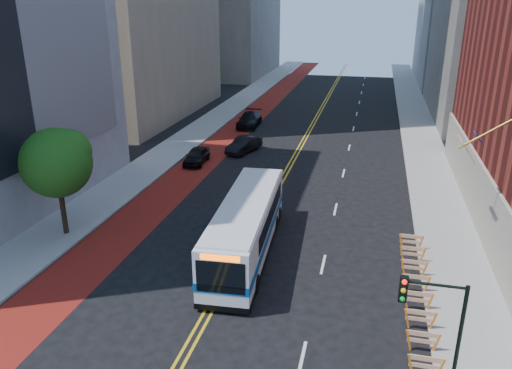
{
  "coord_description": "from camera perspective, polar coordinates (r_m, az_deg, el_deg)",
  "views": [
    {
      "loc": [
        6.83,
        -18.74,
        13.9
      ],
      "look_at": [
        0.46,
        8.0,
        3.66
      ],
      "focal_mm": 35.0,
      "sensor_mm": 36.0,
      "label": 1
    }
  ],
  "objects": [
    {
      "name": "ground",
      "position": [
        24.31,
        -5.62,
        -14.56
      ],
      "size": [
        160.0,
        160.0,
        0.0
      ],
      "primitive_type": "plane",
      "color": "black",
      "rests_on": "ground"
    },
    {
      "name": "sidewalk_left",
      "position": [
        54.05,
        -7.51,
        5.43
      ],
      "size": [
        4.0,
        140.0,
        0.15
      ],
      "primitive_type": "cube",
      "color": "gray",
      "rests_on": "ground"
    },
    {
      "name": "sidewalk_right",
      "position": [
        50.93,
        18.72,
        3.57
      ],
      "size": [
        4.0,
        140.0,
        0.15
      ],
      "primitive_type": "cube",
      "color": "gray",
      "rests_on": "ground"
    },
    {
      "name": "bus_lane_paint",
      "position": [
        52.84,
        -3.53,
        5.13
      ],
      "size": [
        3.6,
        140.0,
        0.01
      ],
      "primitive_type": "cube",
      "color": "maroon",
      "rests_on": "ground"
    },
    {
      "name": "center_line_inner",
      "position": [
        51.17,
        5.02,
        4.58
      ],
      "size": [
        0.14,
        140.0,
        0.01
      ],
      "primitive_type": "cube",
      "color": "gold",
      "rests_on": "ground"
    },
    {
      "name": "center_line_outer",
      "position": [
        51.12,
        5.42,
        4.55
      ],
      "size": [
        0.14,
        140.0,
        0.01
      ],
      "primitive_type": "cube",
      "color": "gold",
      "rests_on": "ground"
    },
    {
      "name": "lane_dashes",
      "position": [
        58.45,
        11.08,
        6.29
      ],
      "size": [
        0.14,
        98.2,
        0.01
      ],
      "color": "silver",
      "rests_on": "ground"
    },
    {
      "name": "construction_barriers",
      "position": [
        25.96,
        17.91,
        -11.31
      ],
      "size": [
        1.42,
        10.91,
        1.0
      ],
      "color": "orange",
      "rests_on": "ground"
    },
    {
      "name": "street_tree",
      "position": [
        31.96,
        -21.77,
        2.6
      ],
      "size": [
        4.2,
        4.2,
        6.7
      ],
      "color": "black",
      "rests_on": "sidewalk_left"
    },
    {
      "name": "traffic_signal",
      "position": [
        18.5,
        19.7,
        -14.32
      ],
      "size": [
        2.21,
        0.34,
        5.07
      ],
      "color": "black",
      "rests_on": "sidewalk_right"
    },
    {
      "name": "transit_bus",
      "position": [
        28.56,
        -1.1,
        -4.76
      ],
      "size": [
        3.4,
        12.32,
        3.35
      ],
      "rotation": [
        0.0,
        0.0,
        0.06
      ],
      "color": "silver",
      "rests_on": "ground"
    },
    {
      "name": "car_a",
      "position": [
        45.12,
        -6.81,
        3.27
      ],
      "size": [
        1.86,
        4.22,
        1.41
      ],
      "primitive_type": "imported",
      "rotation": [
        0.0,
        0.0,
        0.05
      ],
      "color": "black",
      "rests_on": "ground"
    },
    {
      "name": "car_b",
      "position": [
        48.18,
        -1.38,
        4.57
      ],
      "size": [
        2.83,
        4.79,
        1.49
      ],
      "primitive_type": "imported",
      "rotation": [
        0.0,
        0.0,
        -0.3
      ],
      "color": "black",
      "rests_on": "ground"
    },
    {
      "name": "car_c",
      "position": [
        58.24,
        -0.77,
        7.43
      ],
      "size": [
        2.48,
        5.64,
        1.61
      ],
      "primitive_type": "imported",
      "rotation": [
        0.0,
        0.0,
        0.04
      ],
      "color": "black",
      "rests_on": "ground"
    }
  ]
}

